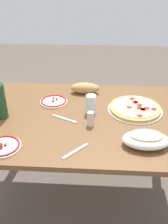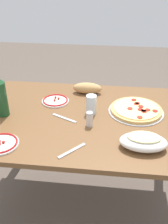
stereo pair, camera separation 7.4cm
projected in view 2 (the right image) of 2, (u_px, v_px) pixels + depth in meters
name	position (u px, v px, depth m)	size (l,w,h in m)	color
ground_plane	(84.00, 200.00, 1.97)	(8.00, 8.00, 0.00)	brown
dining_table	(84.00, 132.00, 1.65)	(1.32, 0.91, 0.74)	brown
pepperoni_pizza	(136.00, 110.00, 1.63)	(0.34, 0.34, 0.03)	#B7B7BC
baked_pasta_dish	(143.00, 141.00, 1.31)	(0.24, 0.15, 0.08)	white
wine_bottle	(1.00, 96.00, 1.54)	(0.07, 0.07, 0.31)	#194723
water_glass	(91.00, 105.00, 1.59)	(0.06, 0.06, 0.12)	silver
side_plate_near	(1.00, 144.00, 1.34)	(0.18, 0.18, 0.02)	white
side_plate_far	(55.00, 101.00, 1.74)	(0.18, 0.18, 0.02)	white
bread_loaf	(87.00, 88.00, 1.84)	(0.20, 0.09, 0.08)	tan
spice_shaker	(90.00, 119.00, 1.48)	(0.04, 0.04, 0.09)	silver
fork_left	(72.00, 151.00, 1.30)	(0.17, 0.02, 0.01)	#B7B7BC
fork_right	(64.00, 118.00, 1.57)	(0.17, 0.02, 0.01)	#B7B7BC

